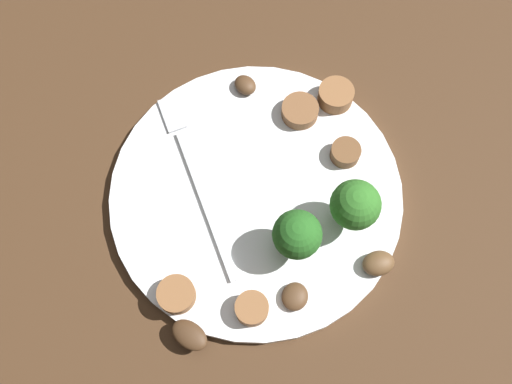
{
  "coord_description": "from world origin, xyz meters",
  "views": [
    {
      "loc": [
        -0.17,
        0.04,
        0.47
      ],
      "look_at": [
        0.0,
        0.0,
        0.01
      ],
      "focal_mm": 39.69,
      "sensor_mm": 36.0,
      "label": 1
    }
  ],
  "objects": [
    {
      "name": "broccoli_floret_1",
      "position": [
        -0.06,
        -0.02,
        0.05
      ],
      "size": [
        0.04,
        0.04,
        0.06
      ],
      "color": "#296420",
      "rests_on": "plate"
    },
    {
      "name": "mushroom_2",
      "position": [
        -0.09,
        -0.08,
        0.02
      ],
      "size": [
        0.02,
        0.03,
        0.01
      ],
      "primitive_type": "ellipsoid",
      "rotation": [
        0.0,
        0.0,
        4.7
      ],
      "color": "brown",
      "rests_on": "plate"
    },
    {
      "name": "fork",
      "position": [
        0.04,
        0.05,
        0.01
      ],
      "size": [
        0.18,
        0.03,
        0.0
      ],
      "rotation": [
        0.0,
        0.0,
        0.11
      ],
      "color": "silver",
      "rests_on": "plate"
    },
    {
      "name": "sausage_slice_0",
      "position": [
        -0.07,
        0.09,
        0.02
      ],
      "size": [
        0.04,
        0.04,
        0.01
      ],
      "primitive_type": "cylinder",
      "rotation": [
        0.0,
        0.0,
        2.25
      ],
      "color": "brown",
      "rests_on": "plate"
    },
    {
      "name": "plate",
      "position": [
        0.0,
        0.0,
        0.01
      ],
      "size": [
        0.26,
        0.26,
        0.01
      ],
      "primitive_type": "cylinder",
      "color": "white",
      "rests_on": "ground_plane"
    },
    {
      "name": "sausage_slice_3",
      "position": [
        0.01,
        -0.09,
        0.02
      ],
      "size": [
        0.04,
        0.04,
        0.01
      ],
      "primitive_type": "cylinder",
      "rotation": [
        0.0,
        0.0,
        2.33
      ],
      "color": "brown",
      "rests_on": "plate"
    },
    {
      "name": "mushroom_3",
      "position": [
        -0.11,
        0.08,
        0.02
      ],
      "size": [
        0.04,
        0.04,
        0.01
      ],
      "primitive_type": "ellipsoid",
      "rotation": [
        0.0,
        0.0,
        3.84
      ],
      "color": "#422B19",
      "rests_on": "plate"
    },
    {
      "name": "sausage_slice_4",
      "position": [
        0.06,
        -0.06,
        0.02
      ],
      "size": [
        0.04,
        0.04,
        0.01
      ],
      "primitive_type": "cylinder",
      "rotation": [
        0.0,
        0.0,
        1.92
      ],
      "color": "brown",
      "rests_on": "plate"
    },
    {
      "name": "sausage_slice_2",
      "position": [
        0.07,
        -0.09,
        0.02
      ],
      "size": [
        0.04,
        0.04,
        0.02
      ],
      "primitive_type": "cylinder",
      "rotation": [
        0.0,
        0.0,
        2.68
      ],
      "color": "brown",
      "rests_on": "plate"
    },
    {
      "name": "sausage_slice_1",
      "position": [
        -0.1,
        0.03,
        0.02
      ],
      "size": [
        0.04,
        0.04,
        0.02
      ],
      "primitive_type": "cylinder",
      "rotation": [
        0.0,
        0.0,
        0.74
      ],
      "color": "brown",
      "rests_on": "plate"
    },
    {
      "name": "mushroom_1",
      "position": [
        0.1,
        -0.02,
        0.02
      ],
      "size": [
        0.03,
        0.03,
        0.01
      ],
      "primitive_type": "ellipsoid",
      "rotation": [
        0.0,
        0.0,
        3.64
      ],
      "color": "#4C331E",
      "rests_on": "plate"
    },
    {
      "name": "broccoli_floret_0",
      "position": [
        -0.04,
        -0.07,
        0.05
      ],
      "size": [
        0.04,
        0.04,
        0.06
      ],
      "color": "#347525",
      "rests_on": "plate"
    },
    {
      "name": "ground_plane",
      "position": [
        0.0,
        0.0,
        0.0
      ],
      "size": [
        1.4,
        1.4,
        0.0
      ],
      "primitive_type": "plane",
      "color": "#422B19"
    },
    {
      "name": "mushroom_0",
      "position": [
        -0.1,
        -0.01,
        0.02
      ],
      "size": [
        0.03,
        0.03,
        0.01
      ],
      "primitive_type": "ellipsoid",
      "rotation": [
        0.0,
        0.0,
        5.72
      ],
      "color": "#4C331E",
      "rests_on": "plate"
    }
  ]
}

